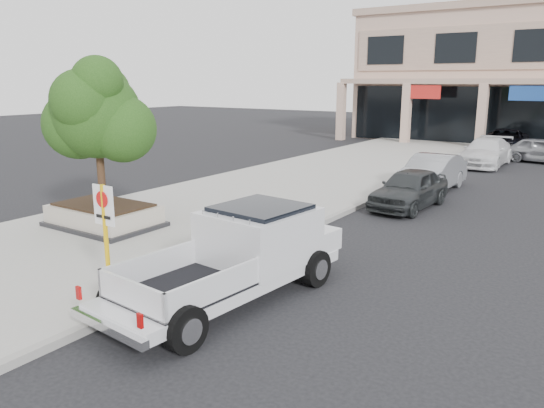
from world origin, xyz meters
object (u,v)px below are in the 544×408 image
Objects in this scene: curb_car_c at (486,152)px; planter_tree at (104,115)px; lot_car_a at (542,150)px; curb_car_d at (505,142)px; no_parking_sign at (105,226)px; curb_car_b at (431,173)px; pickup_truck at (226,259)px; planter at (104,215)px; curb_car_a at (409,188)px.

planter_tree is at bearing -108.06° from curb_car_c.
curb_car_d is at bearing 50.43° from lot_car_a.
no_parking_sign reaches higher than curb_car_d.
planter_tree is at bearing -116.10° from curb_car_b.
pickup_truck reaches higher than curb_car_b.
planter is at bearing 142.17° from no_parking_sign.
pickup_truck reaches higher than curb_car_d.
planter_tree is 25.37m from curb_car_d.
planter_tree is 0.99× the size of curb_car_a.
planter_tree is at bearing 165.94° from pickup_truck.
curb_car_d is (6.40, 24.59, 0.27)m from planter.
pickup_truck reaches higher than curb_car_c.
pickup_truck is 1.43× the size of curb_car_a.
curb_car_d is (1.93, 28.06, -0.88)m from no_parking_sign.
curb_car_b is at bearing 61.36° from planter_tree.
no_parking_sign is at bearing -134.77° from pickup_truck.
curb_car_b is (6.17, 11.20, 0.25)m from planter.
planter_tree is 12.87m from curb_car_b.
planter_tree is at bearing -125.38° from curb_car_a.
curb_car_b is 1.11× the size of lot_car_a.
no_parking_sign is at bearing -39.90° from planter_tree.
planter_tree reaches higher than curb_car_d.
curb_car_d is at bearing 86.07° from no_parking_sign.
planter is 20.26m from curb_car_c.
no_parking_sign reaches higher than pickup_truck.
pickup_truck is at bearing -17.75° from planter.
curb_car_a is at bearing -89.79° from curb_car_c.
lot_car_a is at bearing 78.81° from curb_car_b.
pickup_truck is 13.20m from curb_car_b.
lot_car_a is at bearing 89.26° from pickup_truck.
pickup_truck reaches higher than curb_car_a.
no_parking_sign reaches higher than curb_car_c.
planter_tree reaches higher than curb_car_b.
lot_car_a reaches higher than planter.
planter_tree is 1.00× the size of lot_car_a.
curb_car_a is 0.82× the size of curb_car_c.
pickup_truck is 26.59m from curb_car_d.
curb_car_d is at bearing 91.55° from curb_car_b.
curb_car_b is at bearing 98.67° from curb_car_a.
lot_car_a is (2.34, 14.03, -0.01)m from curb_car_a.
no_parking_sign is 0.58× the size of lot_car_a.
no_parking_sign is 2.41m from pickup_truck.
curb_car_a is 16.69m from curb_car_d.
curb_car_c is at bearing 84.93° from no_parking_sign.
planter is at bearing -108.28° from curb_car_c.
no_parking_sign is 25.78m from lot_car_a.
lot_car_a is at bearing 68.16° from planter.
curb_car_d is 3.58m from lot_car_a.
planter is 1.39× the size of no_parking_sign.
curb_car_c is at bearing 94.69° from pickup_truck.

